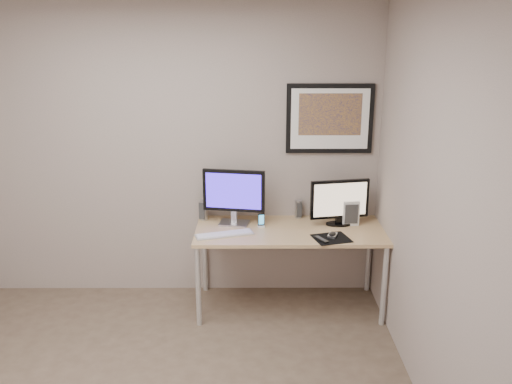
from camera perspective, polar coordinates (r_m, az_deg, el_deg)
room at (r=3.56m, az=-11.56°, el=4.73°), size 3.60×3.60×3.60m
desk at (r=4.65m, az=3.55°, el=-4.68°), size 1.60×0.70×0.73m
framed_art at (r=4.75m, az=7.76°, el=7.66°), size 0.75×0.04×0.60m
monitor_large at (r=4.64m, az=-2.35°, el=-0.28°), size 0.54×0.21×0.49m
monitor_tv at (r=4.70m, az=8.79°, el=-0.97°), size 0.51×0.16×0.41m
speaker_left at (r=4.84m, az=-5.55°, el=-1.87°), size 0.09×0.09×0.18m
speaker_right at (r=4.88m, az=4.50°, el=-1.80°), size 0.07×0.07×0.16m
phone_dock at (r=4.65m, az=0.55°, el=-2.98°), size 0.07×0.07×0.12m
keyboard at (r=4.49m, az=-3.36°, el=-4.46°), size 0.50×0.27×0.02m
mousepad at (r=4.46m, az=7.94°, el=-4.85°), size 0.34×0.32×0.00m
mouse at (r=4.49m, az=8.05°, el=-4.44°), size 0.09×0.12×0.03m
remote at (r=4.41m, az=6.88°, el=-4.97°), size 0.11×0.16×0.02m
fan_unit at (r=4.77m, az=9.85°, el=-2.10°), size 0.15×0.12×0.22m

